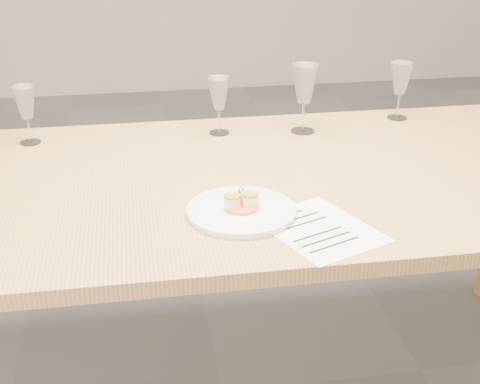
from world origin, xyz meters
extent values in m
cube|color=tan|center=(0.00, 0.00, 0.73)|extent=(2.40, 1.00, 0.04)
cylinder|color=white|center=(0.02, -0.23, 0.76)|extent=(0.26, 0.26, 0.01)
cylinder|color=white|center=(0.02, -0.23, 0.76)|extent=(0.26, 0.26, 0.01)
cylinder|color=orange|center=(0.02, -0.23, 0.77)|extent=(0.08, 0.08, 0.01)
cylinder|color=#FFEED0|center=(0.00, -0.23, 0.79)|extent=(0.04, 0.04, 0.02)
cylinder|color=#FFEED0|center=(0.04, -0.23, 0.79)|extent=(0.04, 0.04, 0.02)
cylinder|color=#93AA2F|center=(0.00, -0.23, 0.80)|extent=(0.04, 0.04, 0.01)
cylinder|color=#93AA2F|center=(0.04, -0.23, 0.80)|extent=(0.04, 0.04, 0.01)
cylinder|color=#D0CC6F|center=(0.07, -0.27, 0.76)|extent=(0.04, 0.04, 0.00)
cube|color=white|center=(0.18, -0.34, 0.75)|extent=(0.30, 0.34, 0.00)
cube|color=black|center=(0.13, -0.26, 0.75)|extent=(0.08, 0.04, 0.00)
cube|color=black|center=(0.14, -0.28, 0.75)|extent=(0.13, 0.06, 0.00)
cube|color=black|center=(0.15, -0.31, 0.75)|extent=(0.13, 0.06, 0.00)
cube|color=black|center=(0.17, -0.36, 0.75)|extent=(0.13, 0.06, 0.00)
cube|color=black|center=(0.19, -0.39, 0.75)|extent=(0.13, 0.06, 0.00)
cube|color=black|center=(0.20, -0.42, 0.75)|extent=(0.13, 0.06, 0.00)
cylinder|color=white|center=(-0.54, 0.36, 0.75)|extent=(0.06, 0.06, 0.00)
cylinder|color=white|center=(-0.54, 0.36, 0.79)|extent=(0.01, 0.01, 0.08)
cone|color=white|center=(-0.54, 0.36, 0.88)|extent=(0.07, 0.07, 0.10)
cylinder|color=white|center=(0.05, 0.35, 0.75)|extent=(0.06, 0.06, 0.00)
cylinder|color=white|center=(0.05, 0.35, 0.79)|extent=(0.01, 0.01, 0.08)
cone|color=white|center=(0.05, 0.35, 0.88)|extent=(0.07, 0.07, 0.10)
cylinder|color=white|center=(0.31, 0.32, 0.75)|extent=(0.08, 0.08, 0.00)
cylinder|color=white|center=(0.31, 0.32, 0.80)|extent=(0.01, 0.01, 0.09)
cone|color=white|center=(0.31, 0.32, 0.91)|extent=(0.09, 0.09, 0.12)
cylinder|color=white|center=(0.66, 0.40, 0.75)|extent=(0.07, 0.07, 0.00)
cylinder|color=white|center=(0.66, 0.40, 0.79)|extent=(0.01, 0.01, 0.08)
cone|color=white|center=(0.66, 0.40, 0.89)|extent=(0.08, 0.08, 0.11)
camera|label=1|loc=(-0.22, -1.65, 1.47)|focal=50.00mm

